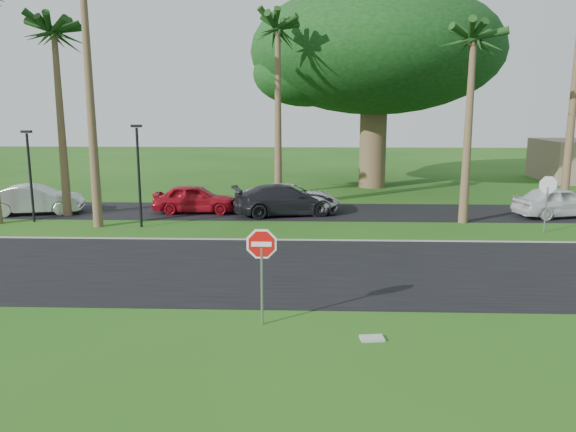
# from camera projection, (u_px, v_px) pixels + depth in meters

# --- Properties ---
(ground) EXTENTS (120.00, 120.00, 0.00)m
(ground) POSITION_uv_depth(u_px,v_px,m) (254.00, 287.00, 17.19)
(ground) COLOR #1A4912
(ground) RESTS_ON ground
(road) EXTENTS (120.00, 8.00, 0.02)m
(road) POSITION_uv_depth(u_px,v_px,m) (260.00, 268.00, 19.15)
(road) COLOR black
(road) RESTS_ON ground
(parking_strip) EXTENTS (120.00, 5.00, 0.02)m
(parking_strip) POSITION_uv_depth(u_px,v_px,m) (277.00, 211.00, 29.45)
(parking_strip) COLOR black
(parking_strip) RESTS_ON ground
(curb) EXTENTS (120.00, 0.12, 0.06)m
(curb) POSITION_uv_depth(u_px,v_px,m) (268.00, 240.00, 23.12)
(curb) COLOR gray
(curb) RESTS_ON ground
(stop_sign_near) EXTENTS (1.05, 0.07, 2.62)m
(stop_sign_near) POSITION_uv_depth(u_px,v_px,m) (262.00, 257.00, 13.89)
(stop_sign_near) COLOR gray
(stop_sign_near) RESTS_ON ground
(stop_sign_far) EXTENTS (1.05, 0.07, 2.62)m
(stop_sign_far) POSITION_uv_depth(u_px,v_px,m) (547.00, 192.00, 24.27)
(stop_sign_far) COLOR gray
(stop_sign_far) RESTS_ON ground
(palm_left_mid) EXTENTS (5.00, 5.00, 10.00)m
(palm_left_mid) POSITION_uv_depth(u_px,v_px,m) (54.00, 37.00, 26.69)
(palm_left_mid) COLOR brown
(palm_left_mid) RESTS_ON ground
(palm_center) EXTENTS (5.00, 5.00, 10.50)m
(palm_center) POSITION_uv_depth(u_px,v_px,m) (278.00, 33.00, 29.16)
(palm_center) COLOR brown
(palm_center) RESTS_ON ground
(palm_right_near) EXTENTS (5.00, 5.00, 9.50)m
(palm_right_near) POSITION_uv_depth(u_px,v_px,m) (473.00, 44.00, 25.10)
(palm_right_near) COLOR brown
(palm_right_near) RESTS_ON ground
(canopy_tree) EXTENTS (16.50, 16.50, 13.12)m
(canopy_tree) POSITION_uv_depth(u_px,v_px,m) (375.00, 52.00, 36.83)
(canopy_tree) COLOR brown
(canopy_tree) RESTS_ON ground
(streetlight_left) EXTENTS (0.45, 0.25, 4.34)m
(streetlight_left) POSITION_uv_depth(u_px,v_px,m) (30.00, 170.00, 26.44)
(streetlight_left) COLOR black
(streetlight_left) RESTS_ON ground
(streetlight_right) EXTENTS (0.45, 0.25, 4.64)m
(streetlight_right) POSITION_uv_depth(u_px,v_px,m) (139.00, 169.00, 25.23)
(streetlight_right) COLOR black
(streetlight_right) RESTS_ON ground
(car_silver) EXTENTS (4.78, 2.59, 1.50)m
(car_silver) POSITION_uv_depth(u_px,v_px,m) (36.00, 200.00, 28.61)
(car_silver) COLOR #ACADB3
(car_silver) RESTS_ON ground
(car_red) EXTENTS (4.37, 1.90, 1.47)m
(car_red) POSITION_uv_depth(u_px,v_px,m) (195.00, 199.00, 29.00)
(car_red) COLOR #A10D1A
(car_red) RESTS_ON ground
(car_dark) EXTENTS (5.65, 3.39, 1.53)m
(car_dark) POSITION_uv_depth(u_px,v_px,m) (285.00, 200.00, 28.37)
(car_dark) COLOR black
(car_dark) RESTS_ON ground
(car_minivan) EXTENTS (5.45, 2.91, 1.46)m
(car_minivan) POSITION_uv_depth(u_px,v_px,m) (289.00, 198.00, 29.18)
(car_minivan) COLOR silver
(car_minivan) RESTS_ON ground
(car_pickup) EXTENTS (4.78, 2.87, 1.52)m
(car_pickup) POSITION_uv_depth(u_px,v_px,m) (559.00, 202.00, 27.87)
(car_pickup) COLOR silver
(car_pickup) RESTS_ON ground
(utility_slab) EXTENTS (0.59, 0.42, 0.06)m
(utility_slab) POSITION_uv_depth(u_px,v_px,m) (372.00, 338.00, 13.30)
(utility_slab) COLOR #AAABA2
(utility_slab) RESTS_ON ground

